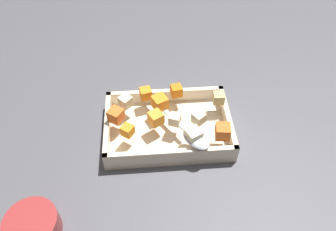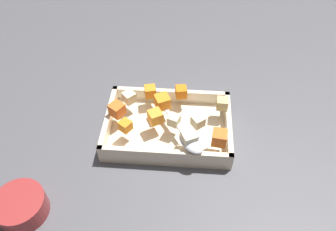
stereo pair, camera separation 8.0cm
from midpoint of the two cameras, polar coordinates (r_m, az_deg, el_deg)
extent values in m
plane|color=#4C4C51|center=(0.83, 3.35, -3.84)|extent=(4.00, 4.00, 0.00)
cube|color=beige|center=(0.84, 2.72, -2.64)|extent=(0.31, 0.21, 0.01)
cube|color=beige|center=(0.88, 3.04, 3.32)|extent=(0.31, 0.01, 0.04)
cube|color=beige|center=(0.76, 2.48, -7.10)|extent=(0.31, 0.01, 0.04)
cube|color=beige|center=(0.83, 13.01, -2.02)|extent=(0.01, 0.21, 0.04)
cube|color=beige|center=(0.83, -7.44, -0.91)|extent=(0.01, 0.21, 0.04)
cube|color=orange|center=(0.79, 0.69, -0.36)|extent=(0.04, 0.04, 0.03)
cube|color=orange|center=(0.77, -4.42, -1.92)|extent=(0.03, 0.03, 0.03)
cube|color=orange|center=(0.85, -0.38, 4.01)|extent=(0.03, 0.03, 0.03)
cube|color=orange|center=(0.81, -5.96, 0.88)|extent=(0.04, 0.04, 0.03)
cube|color=orange|center=(0.76, 11.79, -3.91)|extent=(0.04, 0.04, 0.03)
cube|color=orange|center=(0.82, 1.79, 2.22)|extent=(0.04, 0.04, 0.03)
cube|color=orange|center=(0.85, 4.95, 3.94)|extent=(0.03, 0.03, 0.03)
cube|color=beige|center=(0.84, -3.98, 3.02)|extent=(0.04, 0.04, 0.03)
cube|color=beige|center=(0.75, 6.69, -4.08)|extent=(0.04, 0.04, 0.03)
cube|color=beige|center=(0.78, 3.91, -1.12)|extent=(0.03, 0.03, 0.03)
cube|color=beige|center=(0.78, 8.05, -1.34)|extent=(0.04, 0.04, 0.03)
cube|color=tan|center=(0.84, 12.00, 1.88)|extent=(0.03, 0.03, 0.03)
ellipsoid|color=silver|center=(0.75, 7.07, -4.59)|extent=(0.08, 0.09, 0.02)
cube|color=silver|center=(0.82, 2.21, 1.18)|extent=(0.10, 0.15, 0.01)
cylinder|color=maroon|center=(0.75, -21.08, -14.50)|extent=(0.11, 0.11, 0.05)
camera|label=1|loc=(0.04, -87.13, 3.18)|focal=35.57mm
camera|label=2|loc=(0.04, 92.87, -3.18)|focal=35.57mm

